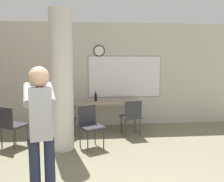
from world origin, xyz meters
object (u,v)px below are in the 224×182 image
(chair_table_right, at_px, (131,115))
(chair_table_left, at_px, (62,117))
(chair_near_pillar, at_px, (11,123))
(chair_table_front, at_px, (90,123))
(folding_table, at_px, (106,103))
(person_playing_front, at_px, (41,127))
(bottle_on_table, at_px, (96,97))

(chair_table_right, height_order, chair_table_left, same)
(chair_near_pillar, xyz_separation_m, chair_table_right, (2.62, 0.50, 0.00))
(chair_table_right, distance_m, chair_table_left, 1.62)
(chair_table_front, bearing_deg, folding_table, 71.29)
(chair_table_right, bearing_deg, person_playing_front, -120.23)
(chair_table_front, distance_m, chair_table_right, 1.19)
(bottle_on_table, relative_size, chair_table_front, 0.30)
(folding_table, distance_m, chair_table_right, 0.85)
(chair_table_front, bearing_deg, chair_table_left, 137.33)
(bottle_on_table, relative_size, chair_table_right, 0.30)
(chair_table_right, distance_m, person_playing_front, 3.22)
(folding_table, bearing_deg, person_playing_front, -107.21)
(chair_near_pillar, bearing_deg, chair_table_left, 22.92)
(bottle_on_table, height_order, chair_table_right, bottle_on_table)
(chair_near_pillar, height_order, person_playing_front, person_playing_front)
(bottle_on_table, xyz_separation_m, person_playing_front, (-0.78, -3.44, 0.18))
(folding_table, distance_m, chair_table_front, 1.36)
(chair_table_right, bearing_deg, folding_table, 132.46)
(chair_table_front, relative_size, chair_table_right, 1.00)
(chair_table_front, relative_size, chair_table_left, 1.00)
(bottle_on_table, bearing_deg, folding_table, -18.35)
(chair_table_front, relative_size, person_playing_front, 0.50)
(bottle_on_table, xyz_separation_m, chair_table_right, (0.82, -0.70, -0.34))
(folding_table, xyz_separation_m, chair_table_front, (-0.43, -1.27, -0.18))
(chair_table_right, bearing_deg, chair_table_front, -146.26)
(person_playing_front, bearing_deg, chair_near_pillar, 114.42)
(bottle_on_table, bearing_deg, chair_table_front, -97.13)
(chair_near_pillar, relative_size, chair_table_left, 1.00)
(folding_table, xyz_separation_m, person_playing_front, (-1.04, -3.35, 0.33))
(folding_table, distance_m, person_playing_front, 3.53)
(chair_table_right, bearing_deg, chair_near_pillar, -169.12)
(folding_table, xyz_separation_m, chair_table_right, (0.56, -0.61, -0.18))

